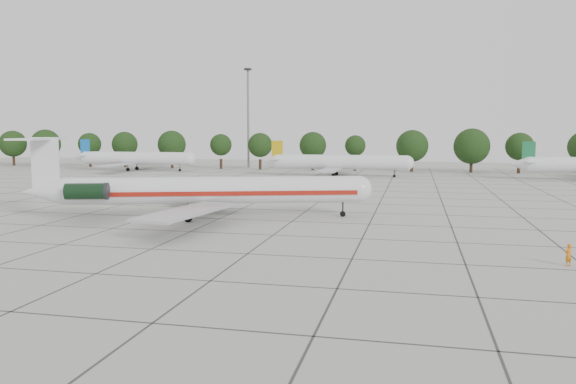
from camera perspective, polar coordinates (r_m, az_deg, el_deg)
name	(u,v)px	position (r m, az deg, el deg)	size (l,w,h in m)	color
ground	(273,235)	(50.82, -1.52, -4.41)	(260.00, 260.00, 0.00)	#B4B4AC
apron_joints	(305,212)	(65.27, 1.72, -2.04)	(170.00, 170.00, 0.02)	#383838
main_airliner	(195,190)	(60.82, -9.43, 0.19)	(36.51, 27.95, 8.73)	silver
ground_crew	(568,255)	(43.82, 26.58, -5.73)	(0.58, 0.38, 1.58)	orange
bg_airliner_b	(135,158)	(138.94, -15.26, 3.31)	(28.24, 27.20, 7.40)	silver
bg_airliner_c	(339,162)	(117.29, 5.20, 3.01)	(28.24, 27.20, 7.40)	silver
tree_line	(313,145)	(135.60, 2.55, 4.75)	(249.86, 8.44, 10.22)	#332114
floodlight_mast	(248,112)	(146.74, -4.07, 8.09)	(1.60, 1.60, 25.45)	slate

